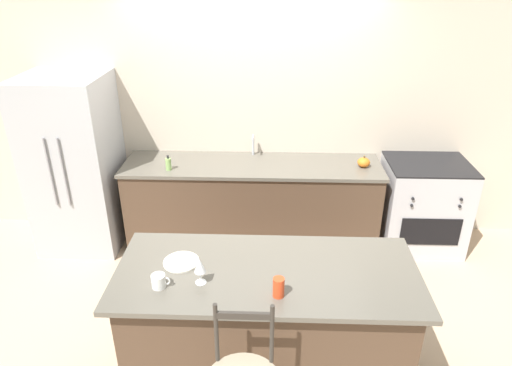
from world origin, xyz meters
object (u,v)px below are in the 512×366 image
oven_range (422,205)px  tumbler_cup (279,287)px  wine_glass (200,266)px  coffee_mug (159,281)px  pumpkin_decoration (364,162)px  refrigerator (76,164)px  soap_bottle (168,164)px  dinner_plate (181,262)px

oven_range → tumbler_cup: (-1.50, -2.00, 0.50)m
oven_range → wine_glass: (-1.98, -1.89, 0.56)m
oven_range → coffee_mug: coffee_mug is taller
pumpkin_decoration → refrigerator: bearing=-179.6°
tumbler_cup → coffee_mug: bearing=175.4°
coffee_mug → soap_bottle: bearing=100.1°
oven_range → coffee_mug: size_ratio=7.90×
soap_bottle → refrigerator: bearing=172.8°
wine_glass → pumpkin_decoration: bearing=54.4°
dinner_plate → tumbler_cup: (0.64, -0.31, 0.05)m
coffee_mug → soap_bottle: size_ratio=0.79×
wine_glass → soap_bottle: size_ratio=1.18×
coffee_mug → tumbler_cup: 0.73m
wine_glass → tumbler_cup: bearing=-12.6°
wine_glass → coffee_mug: bearing=-168.8°
coffee_mug → soap_bottle: soap_bottle is taller
oven_range → soap_bottle: (-2.54, -0.17, 0.49)m
oven_range → refrigerator: bearing=-179.1°
oven_range → pumpkin_decoration: pumpkin_decoration is taller
tumbler_cup → soap_bottle: (-1.04, 1.82, -0.01)m
oven_range → wine_glass: size_ratio=5.25×
dinner_plate → wine_glass: wine_glass is taller
oven_range → tumbler_cup: size_ratio=7.29×
wine_glass → tumbler_cup: (0.48, -0.11, -0.06)m
refrigerator → oven_range: bearing=0.9°
pumpkin_decoration → soap_bottle: soap_bottle is taller
tumbler_cup → refrigerator: bearing=135.9°
coffee_mug → oven_range: bearing=41.0°
tumbler_cup → soap_bottle: soap_bottle is taller
coffee_mug → tumbler_cup: bearing=-4.6°
tumbler_cup → soap_bottle: size_ratio=0.85×
tumbler_cup → dinner_plate: bearing=154.2°
wine_glass → soap_bottle: (-0.56, 1.72, -0.07)m
dinner_plate → soap_bottle: (-0.40, 1.51, 0.04)m
dinner_plate → coffee_mug: bearing=-109.3°
wine_glass → tumbler_cup: 0.50m
oven_range → coffee_mug: bearing=-139.0°
soap_bottle → dinner_plate: bearing=-75.1°
refrigerator → tumbler_cup: 2.80m
dinner_plate → refrigerator: bearing=129.9°
refrigerator → wine_glass: refrigerator is taller
tumbler_cup → soap_bottle: 2.10m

